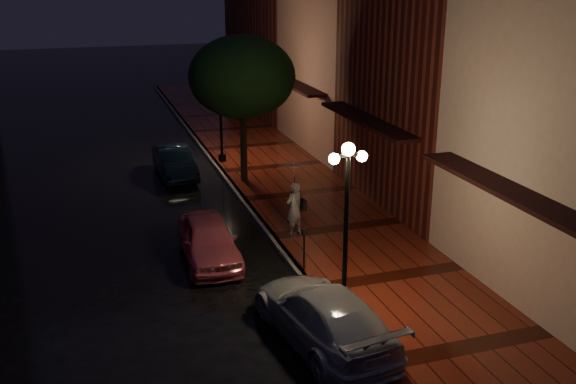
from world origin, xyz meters
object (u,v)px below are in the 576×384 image
object	(u,v)px
streetlamp_near	(346,218)
pink_car	(209,240)
streetlamp_far	(220,107)
silver_car	(324,315)
parking_meter	(304,245)
navy_car	(174,162)
street_tree	(242,79)
woman_with_umbrella	(294,187)

from	to	relation	value
streetlamp_near	pink_car	distance (m)	5.28
streetlamp_far	silver_car	bearing A→B (deg)	-93.61
silver_car	parking_meter	world-z (taller)	parking_meter
streetlamp_far	silver_car	distance (m)	15.20
streetlamp_near	navy_car	distance (m)	13.19
streetlamp_near	street_tree	xyz separation A→B (m)	(0.26, 10.99, 1.64)
street_tree	woman_with_umbrella	size ratio (longest dim) A/B	2.39
pink_car	parking_meter	world-z (taller)	parking_meter
pink_car	silver_car	size ratio (longest dim) A/B	0.82
navy_car	woman_with_umbrella	bearing A→B (deg)	-74.18
navy_car	silver_car	bearing A→B (deg)	-87.42
street_tree	navy_car	size ratio (longest dim) A/B	1.53
streetlamp_far	street_tree	xyz separation A→B (m)	(0.26, -3.01, 1.64)
street_tree	parking_meter	size ratio (longest dim) A/B	4.69
street_tree	silver_car	bearing A→B (deg)	-95.73
silver_car	woman_with_umbrella	bearing A→B (deg)	-110.36
street_tree	parking_meter	world-z (taller)	street_tree
street_tree	navy_car	bearing A→B (deg)	144.02
pink_car	silver_car	bearing A→B (deg)	-70.96
streetlamp_far	parking_meter	distance (m)	11.70
street_tree	woman_with_umbrella	xyz separation A→B (m)	(0.12, -6.00, -2.49)
pink_car	parking_meter	bearing A→B (deg)	-34.45
streetlamp_far	silver_car	xyz separation A→B (m)	(-0.95, -15.05, -1.92)
silver_car	woman_with_umbrella	size ratio (longest dim) A/B	1.94
pink_car	navy_car	size ratio (longest dim) A/B	1.02
woman_with_umbrella	street_tree	bearing A→B (deg)	-112.62
streetlamp_far	pink_car	size ratio (longest dim) A/B	1.12
streetlamp_near	woman_with_umbrella	world-z (taller)	streetlamp_near
navy_car	silver_car	distance (m)	13.95
streetlamp_far	street_tree	world-z (taller)	street_tree
navy_car	pink_car	bearing A→B (deg)	-94.89
streetlamp_far	navy_car	world-z (taller)	streetlamp_far
parking_meter	woman_with_umbrella	bearing A→B (deg)	63.59
streetlamp_far	silver_car	size ratio (longest dim) A/B	0.92
streetlamp_near	parking_meter	bearing A→B (deg)	94.70
streetlamp_near	pink_car	size ratio (longest dim) A/B	1.12
silver_car	streetlamp_near	bearing A→B (deg)	-140.20
navy_car	woman_with_umbrella	size ratio (longest dim) A/B	1.56
streetlamp_far	woman_with_umbrella	bearing A→B (deg)	-87.62
woman_with_umbrella	parking_meter	distance (m)	2.76
streetlamp_near	pink_car	xyz separation A→B (m)	(-2.59, 4.17, -1.95)
woman_with_umbrella	navy_car	bearing A→B (deg)	-94.98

